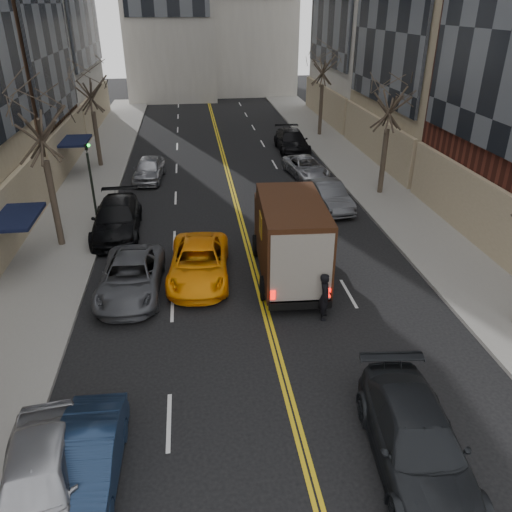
{
  "coord_description": "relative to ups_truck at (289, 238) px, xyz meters",
  "views": [
    {
      "loc": [
        -2.45,
        -2.49,
        10.43
      ],
      "look_at": [
        -0.32,
        13.5,
        2.2
      ],
      "focal_mm": 35.0,
      "sensor_mm": 36.0,
      "label": 1
    }
  ],
  "objects": [
    {
      "name": "parked_lf_c",
      "position": [
        -6.46,
        -0.5,
        -1.07
      ],
      "size": [
        2.58,
        5.22,
        1.42
      ],
      "primitive_type": "imported",
      "rotation": [
        0.0,
        0.0,
        -0.04
      ],
      "color": "#494A50",
      "rests_on": "ground"
    },
    {
      "name": "tree_rt_mid",
      "position": [
        7.44,
        9.28,
        4.38
      ],
      "size": [
        3.2,
        3.2,
        8.32
      ],
      "color": "#382D23",
      "rests_on": "sidewalk_right"
    },
    {
      "name": "tree_lf_mid",
      "position": [
        -10.16,
        4.28,
        4.81
      ],
      "size": [
        3.2,
        3.2,
        8.91
      ],
      "color": "#382D23",
      "rests_on": "sidewalk_left"
    },
    {
      "name": "pedestrian",
      "position": [
        0.7,
        -3.27,
        -0.86
      ],
      "size": [
        0.59,
        0.76,
        1.84
      ],
      "primitive_type": "imported",
      "rotation": [
        0.0,
        0.0,
        1.33
      ],
      "color": "black",
      "rests_on": "ground"
    },
    {
      "name": "parked_rt_b",
      "position": [
        3.74,
        13.37,
        -1.15
      ],
      "size": [
        2.71,
        4.82,
        1.27
      ],
      "primitive_type": "imported",
      "rotation": [
        0.0,
        0.0,
        0.14
      ],
      "color": "#A0A1A7",
      "rests_on": "ground"
    },
    {
      "name": "parked_rt_a",
      "position": [
        3.74,
        7.5,
        -1.05
      ],
      "size": [
        2.04,
        4.61,
        1.47
      ],
      "primitive_type": "imported",
      "rotation": [
        0.0,
        0.0,
        0.11
      ],
      "color": "#45474C",
      "rests_on": "ground"
    },
    {
      "name": "observer_sedan",
      "position": [
        1.29,
        -9.94,
        -1.02
      ],
      "size": [
        2.66,
        5.48,
        1.54
      ],
      "rotation": [
        0.0,
        0.0,
        -0.1
      ],
      "color": "black",
      "rests_on": "ground"
    },
    {
      "name": "parked_lf_b",
      "position": [
        -6.69,
        -9.4,
        -1.12
      ],
      "size": [
        1.54,
        4.11,
        1.34
      ],
      "primitive_type": "imported",
      "rotation": [
        0.0,
        0.0,
        -0.03
      ],
      "color": "#12213A",
      "rests_on": "ground"
    },
    {
      "name": "tree_rt_far",
      "position": [
        7.44,
        24.28,
        4.95
      ],
      "size": [
        3.2,
        3.2,
        9.11
      ],
      "color": "#382D23",
      "rests_on": "sidewalk_right"
    },
    {
      "name": "parked_lf_e",
      "position": [
        -6.57,
        13.92,
        -1.05
      ],
      "size": [
        2.18,
        4.5,
        1.48
      ],
      "primitive_type": "imported",
      "rotation": [
        0.0,
        0.0,
        -0.1
      ],
      "color": "#A1A2A9",
      "rests_on": "ground"
    },
    {
      "name": "parked_lf_a",
      "position": [
        -7.66,
        -9.95,
        -1.0
      ],
      "size": [
        2.38,
        4.78,
        1.56
      ],
      "primitive_type": "imported",
      "rotation": [
        0.0,
        0.0,
        0.12
      ],
      "color": "#AEAFB6",
      "rests_on": "ground"
    },
    {
      "name": "sidewalk_left",
      "position": [
        -10.36,
        11.28,
        -1.71
      ],
      "size": [
        4.0,
        66.0,
        0.15
      ],
      "primitive_type": "cube",
      "color": "slate",
      "rests_on": "ground"
    },
    {
      "name": "taxi",
      "position": [
        -3.74,
        0.34,
        -1.05
      ],
      "size": [
        2.83,
        5.44,
        1.46
      ],
      "primitive_type": "imported",
      "rotation": [
        0.0,
        0.0,
        -0.08
      ],
      "color": "#FF960A",
      "rests_on": "ground"
    },
    {
      "name": "ups_truck",
      "position": [
        0.0,
        0.0,
        0.0
      ],
      "size": [
        2.93,
        6.6,
        3.55
      ],
      "rotation": [
        0.0,
        0.0,
        -0.05
      ],
      "color": "black",
      "rests_on": "ground"
    },
    {
      "name": "parked_lf_d",
      "position": [
        -7.66,
        5.48,
        -0.98
      ],
      "size": [
        2.38,
        5.61,
        1.61
      ],
      "primitive_type": "imported",
      "rotation": [
        0.0,
        0.0,
        0.02
      ],
      "color": "black",
      "rests_on": "ground"
    },
    {
      "name": "parked_rt_c",
      "position": [
        4.04,
        19.61,
        -0.99
      ],
      "size": [
        2.34,
        5.55,
        1.6
      ],
      "primitive_type": "imported",
      "rotation": [
        0.0,
        0.0,
        -0.02
      ],
      "color": "black",
      "rests_on": "ground"
    },
    {
      "name": "traffic_signal",
      "position": [
        -8.76,
        6.27,
        1.03
      ],
      "size": [
        0.29,
        0.26,
        4.7
      ],
      "color": "black",
      "rests_on": "sidewalk_left"
    },
    {
      "name": "sidewalk_right",
      "position": [
        7.64,
        11.28,
        -1.71
      ],
      "size": [
        4.0,
        66.0,
        0.15
      ],
      "primitive_type": "cube",
      "color": "slate",
      "rests_on": "ground"
    },
    {
      "name": "tree_lf_far",
      "position": [
        -10.16,
        17.28,
        4.24
      ],
      "size": [
        3.2,
        3.2,
        8.12
      ],
      "color": "#382D23",
      "rests_on": "sidewalk_left"
    }
  ]
}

